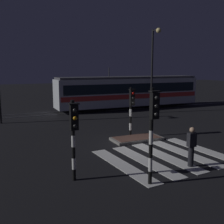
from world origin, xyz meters
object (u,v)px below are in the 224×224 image
at_px(traffic_light_corner_near_left, 74,129).
at_px(street_lamp_trackside_right, 154,61).
at_px(traffic_light_median_centre, 131,105).
at_px(pedestrian_waiting_at_kerb, 191,147).
at_px(traffic_light_kerb_mid_left, 153,122).
at_px(tram, 129,91).

height_order(traffic_light_corner_near_left, street_lamp_trackside_right, street_lamp_trackside_right).
height_order(traffic_light_median_centre, pedestrian_waiting_at_kerb, traffic_light_median_centre).
relative_size(traffic_light_kerb_mid_left, pedestrian_waiting_at_kerb, 2.03).
relative_size(street_lamp_trackside_right, pedestrian_waiting_at_kerb, 4.38).
distance_m(traffic_light_median_centre, traffic_light_kerb_mid_left, 6.69).
relative_size(traffic_light_median_centre, tram, 0.20).
xyz_separation_m(traffic_light_corner_near_left, traffic_light_kerb_mid_left, (2.39, -1.45, 0.31)).
distance_m(traffic_light_median_centre, tram, 11.79).
bearing_deg(traffic_light_corner_near_left, tram, 56.00).
bearing_deg(pedestrian_waiting_at_kerb, traffic_light_kerb_mid_left, -160.68).
bearing_deg(tram, street_lamp_trackside_right, -81.42).
xyz_separation_m(traffic_light_kerb_mid_left, tram, (7.88, 16.68, -0.55)).
xyz_separation_m(traffic_light_median_centre, street_lamp_trackside_right, (5.92, 6.93, 2.75)).
bearing_deg(pedestrian_waiting_at_kerb, traffic_light_corner_near_left, 173.36).
distance_m(tram, pedestrian_waiting_at_kerb, 16.71).
bearing_deg(traffic_light_kerb_mid_left, street_lamp_trackside_right, 57.30).
xyz_separation_m(traffic_light_corner_near_left, traffic_light_median_centre, (4.89, 4.75, -0.00)).
relative_size(traffic_light_corner_near_left, traffic_light_kerb_mid_left, 0.86).
height_order(traffic_light_corner_near_left, pedestrian_waiting_at_kerb, traffic_light_corner_near_left).
relative_size(traffic_light_kerb_mid_left, street_lamp_trackside_right, 0.46).
xyz_separation_m(traffic_light_median_centre, pedestrian_waiting_at_kerb, (0.01, -5.32, -1.10)).
relative_size(traffic_light_median_centre, pedestrian_waiting_at_kerb, 1.75).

